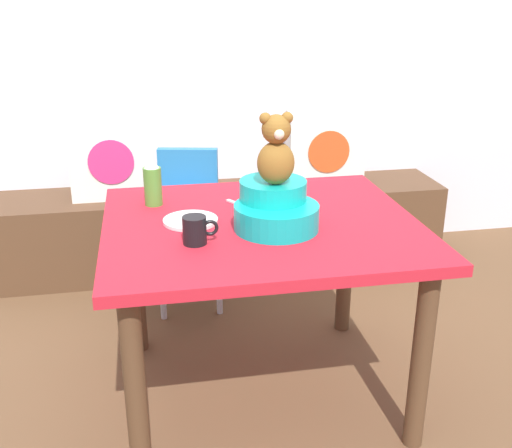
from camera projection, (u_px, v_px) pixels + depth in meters
The scene contains 13 objects.
ground_plane at pixel (260, 389), 2.48m from camera, with size 8.00×8.00×0.00m, color brown.
back_wall at pixel (210, 34), 3.40m from camera, with size 4.40×0.10×2.60m, color silver.
window_bench at pixel (220, 228), 3.54m from camera, with size 2.60×0.44×0.46m, color brown.
pillow_floral_left at pixel (111, 159), 3.25m from camera, with size 0.44×0.15×0.44m.
pillow_floral_right at pixel (325, 149), 3.46m from camera, with size 0.44×0.15×0.44m.
dining_table at pixel (261, 248), 2.25m from camera, with size 1.14×0.99×0.74m.
highchair at pixel (186, 208), 2.99m from camera, with size 0.38×0.50×0.79m.
infant_seat_teal at pixel (275, 208), 2.13m from camera, with size 0.30×0.33×0.16m.
teddy_bear at pixel (276, 151), 2.06m from camera, with size 0.13×0.12×0.25m.
ketchup_bottle at pixel (153, 183), 2.35m from camera, with size 0.07×0.07×0.18m.
coffee_mug at pixel (195, 230), 2.00m from camera, with size 0.12×0.08×0.09m.
dinner_plate_near at pixel (191, 220), 2.20m from camera, with size 0.20×0.20×0.01m, color white.
table_fork at pixel (241, 205), 2.36m from camera, with size 0.02×0.17×0.01m, color silver.
Camera 1 is at (-0.40, -2.03, 1.53)m, focal length 42.43 mm.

